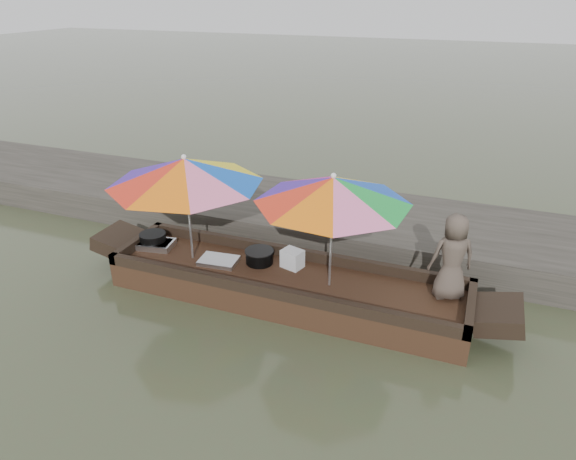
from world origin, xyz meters
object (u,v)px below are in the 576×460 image
(vendor, at_px, (452,257))
(cooking_pot, at_px, (153,240))
(tray_crayfish, at_px, (155,244))
(supply_bag, at_px, (292,259))
(charcoal_grill, at_px, (259,257))
(tray_scallop, at_px, (219,261))
(umbrella_bow, at_px, (188,209))
(boat_hull, at_px, (285,287))
(umbrella_stern, at_px, (331,232))

(vendor, bearing_deg, cooking_pot, -21.96)
(tray_crayfish, distance_m, supply_bag, 2.15)
(tray_crayfish, relative_size, charcoal_grill, 1.38)
(tray_crayfish, bearing_deg, vendor, 2.39)
(cooking_pot, bearing_deg, tray_scallop, -5.36)
(tray_scallop, distance_m, umbrella_bow, 0.86)
(boat_hull, height_order, tray_crayfish, tray_crayfish)
(vendor, relative_size, umbrella_bow, 0.53)
(boat_hull, relative_size, umbrella_stern, 2.50)
(umbrella_stern, bearing_deg, boat_hull, 180.00)
(tray_scallop, bearing_deg, charcoal_grill, 21.04)
(supply_bag, height_order, vendor, vendor)
(boat_hull, bearing_deg, cooking_pot, 176.98)
(charcoal_grill, bearing_deg, supply_bag, 6.80)
(tray_scallop, height_order, vendor, vendor)
(tray_scallop, distance_m, umbrella_stern, 1.81)
(boat_hull, height_order, umbrella_bow, umbrella_bow)
(charcoal_grill, bearing_deg, tray_scallop, -158.96)
(boat_hull, xyz_separation_m, charcoal_grill, (-0.48, 0.22, 0.27))
(cooking_pot, height_order, supply_bag, supply_bag)
(umbrella_bow, relative_size, umbrella_stern, 1.09)
(supply_bag, bearing_deg, tray_crayfish, -175.25)
(tray_crayfish, distance_m, umbrella_bow, 1.02)
(tray_crayfish, xyz_separation_m, vendor, (4.24, 0.18, 0.52))
(cooking_pot, relative_size, umbrella_stern, 0.20)
(charcoal_grill, height_order, umbrella_bow, umbrella_bow)
(supply_bag, bearing_deg, charcoal_grill, -173.20)
(supply_bag, distance_m, vendor, 2.14)
(charcoal_grill, xyz_separation_m, umbrella_bow, (-0.97, -0.22, 0.68))
(tray_scallop, distance_m, charcoal_grill, 0.59)
(cooking_pot, bearing_deg, tray_crayfish, -23.06)
(tray_crayfish, bearing_deg, tray_scallop, -4.51)
(cooking_pot, relative_size, supply_bag, 1.41)
(boat_hull, distance_m, umbrella_bow, 1.73)
(vendor, bearing_deg, charcoal_grill, -22.79)
(tray_crayfish, distance_m, umbrella_stern, 2.87)
(boat_hull, relative_size, vendor, 4.30)
(boat_hull, xyz_separation_m, tray_crayfish, (-2.15, 0.09, 0.22))
(tray_crayfish, height_order, supply_bag, supply_bag)
(cooking_pot, height_order, vendor, vendor)
(charcoal_grill, height_order, supply_bag, supply_bag)
(cooking_pot, xyz_separation_m, supply_bag, (2.19, 0.16, 0.03))
(vendor, distance_m, umbrella_bow, 3.56)
(tray_crayfish, height_order, tray_scallop, tray_crayfish)
(tray_scallop, relative_size, vendor, 0.47)
(cooking_pot, height_order, tray_scallop, cooking_pot)
(cooking_pot, distance_m, tray_crayfish, 0.08)
(tray_crayfish, relative_size, umbrella_stern, 0.27)
(cooking_pot, xyz_separation_m, vendor, (4.29, 0.16, 0.47))
(charcoal_grill, bearing_deg, tray_crayfish, -175.85)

